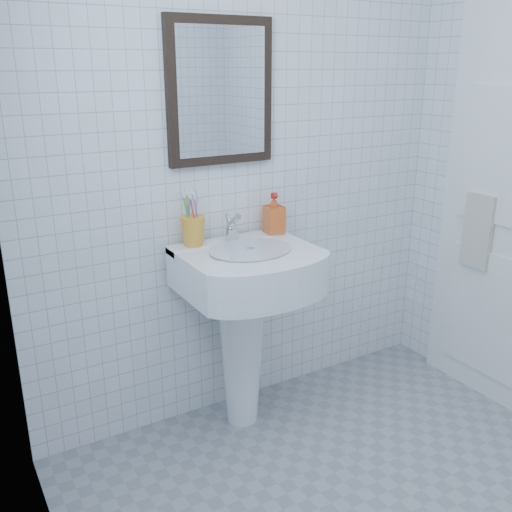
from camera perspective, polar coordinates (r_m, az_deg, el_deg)
wall_back at (r=2.68m, az=-0.81°, el=9.75°), size 2.20×0.02×2.50m
wall_left at (r=1.20m, az=-18.20°, el=-2.58°), size 0.02×2.40×2.50m
washbasin at (r=2.62m, az=-1.20°, el=-5.15°), size 0.59×0.43×0.91m
faucet at (r=2.59m, az=-2.43°, el=2.71°), size 0.06×0.12×0.14m
toothbrush_cup at (r=2.53m, az=-6.31°, el=2.49°), size 0.13×0.13×0.13m
soap_dispenser at (r=2.70m, az=1.80°, el=4.30°), size 0.09×0.10×0.19m
wall_mirror at (r=2.57m, az=-3.56°, el=16.05°), size 0.50×0.04×0.62m
bathroom_door at (r=2.99m, az=24.25°, el=4.12°), size 0.04×0.80×2.00m
towel_ring at (r=3.04m, az=21.93°, el=5.64°), size 0.01×0.18×0.18m
hand_towel at (r=3.07m, az=21.30°, el=2.33°), size 0.03×0.16×0.38m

